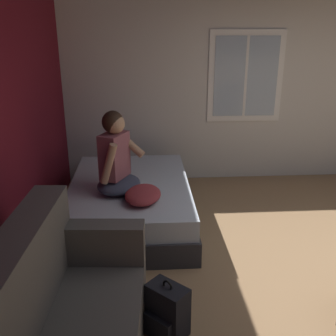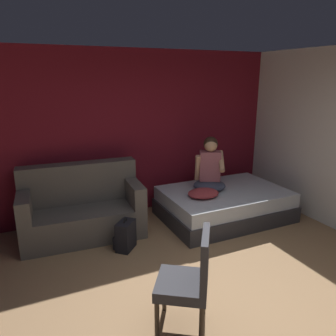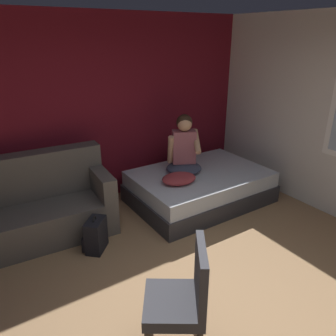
% 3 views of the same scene
% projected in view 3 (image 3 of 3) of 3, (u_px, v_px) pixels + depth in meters
% --- Properties ---
extents(ground_plane, '(40.00, 40.00, 0.00)m').
position_uv_depth(ground_plane, '(218.00, 331.00, 2.85)').
color(ground_plane, '#93704C').
extents(wall_back_accent, '(10.31, 0.16, 2.70)m').
position_uv_depth(wall_back_accent, '(85.00, 113.00, 4.66)').
color(wall_back_accent, maroon).
rests_on(wall_back_accent, ground).
extents(bed, '(2.01, 1.37, 0.48)m').
position_uv_depth(bed, '(200.00, 187.00, 4.99)').
color(bed, '#2D2D33').
rests_on(bed, ground).
extents(couch, '(1.75, 0.93, 1.04)m').
position_uv_depth(couch, '(41.00, 207.00, 4.09)').
color(couch, '#514C47').
rests_on(couch, ground).
extents(side_chair, '(0.64, 0.64, 0.98)m').
position_uv_depth(side_chair, '(183.00, 296.00, 2.51)').
color(side_chair, '#382D23').
rests_on(side_chair, ground).
extents(person_seated, '(0.66, 0.63, 0.88)m').
position_uv_depth(person_seated, '(184.00, 150.00, 4.74)').
color(person_seated, '#383D51').
rests_on(person_seated, bed).
extents(backpack, '(0.35, 0.35, 0.46)m').
position_uv_depth(backpack, '(95.00, 236.00, 3.86)').
color(backpack, black).
rests_on(backpack, ground).
extents(throw_pillow, '(0.53, 0.44, 0.14)m').
position_uv_depth(throw_pillow, '(179.00, 179.00, 4.50)').
color(throw_pillow, '#993338').
rests_on(throw_pillow, bed).
extents(cell_phone, '(0.09, 0.15, 0.01)m').
position_uv_depth(cell_phone, '(178.00, 182.00, 4.55)').
color(cell_phone, '#B7B7BC').
rests_on(cell_phone, bed).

